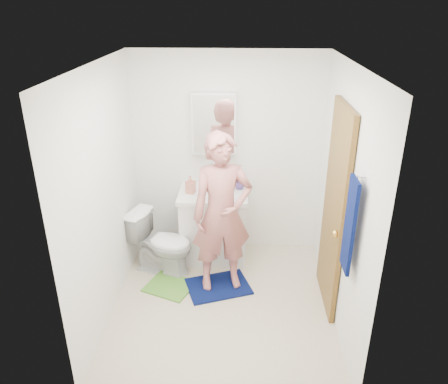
{
  "coord_description": "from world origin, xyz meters",
  "views": [
    {
      "loc": [
        0.17,
        -3.63,
        2.9
      ],
      "look_at": [
        0.0,
        0.25,
        1.15
      ],
      "focal_mm": 35.0,
      "sensor_mm": 36.0,
      "label": 1
    }
  ],
  "objects_px": {
    "towel": "(350,226)",
    "toothbrush_cup": "(240,185)",
    "man": "(222,214)",
    "toilet": "(162,243)",
    "vanity_cabinet": "(214,227)",
    "soap_dispenser": "(191,184)",
    "medicine_cabinet": "(214,123)"
  },
  "relations": [
    {
      "from": "toothbrush_cup",
      "to": "man",
      "type": "bearing_deg",
      "value": -103.54
    },
    {
      "from": "medicine_cabinet",
      "to": "toothbrush_cup",
      "type": "bearing_deg",
      "value": -20.08
    },
    {
      "from": "medicine_cabinet",
      "to": "man",
      "type": "distance_m",
      "value": 1.1
    },
    {
      "from": "vanity_cabinet",
      "to": "towel",
      "type": "bearing_deg",
      "value": -51.53
    },
    {
      "from": "man",
      "to": "toilet",
      "type": "bearing_deg",
      "value": 145.15
    },
    {
      "from": "soap_dispenser",
      "to": "toothbrush_cup",
      "type": "xyz_separation_m",
      "value": [
        0.56,
        0.14,
        -0.06
      ]
    },
    {
      "from": "medicine_cabinet",
      "to": "towel",
      "type": "relative_size",
      "value": 0.87
    },
    {
      "from": "medicine_cabinet",
      "to": "towel",
      "type": "bearing_deg",
      "value": -55.39
    },
    {
      "from": "towel",
      "to": "toothbrush_cup",
      "type": "bearing_deg",
      "value": 118.81
    },
    {
      "from": "toothbrush_cup",
      "to": "toilet",
      "type": "bearing_deg",
      "value": -152.84
    },
    {
      "from": "medicine_cabinet",
      "to": "vanity_cabinet",
      "type": "bearing_deg",
      "value": -90.0
    },
    {
      "from": "soap_dispenser",
      "to": "vanity_cabinet",
      "type": "bearing_deg",
      "value": 5.42
    },
    {
      "from": "toothbrush_cup",
      "to": "towel",
      "type": "bearing_deg",
      "value": -61.19
    },
    {
      "from": "medicine_cabinet",
      "to": "toothbrush_cup",
      "type": "distance_m",
      "value": 0.77
    },
    {
      "from": "toilet",
      "to": "man",
      "type": "relative_size",
      "value": 0.42
    },
    {
      "from": "toothbrush_cup",
      "to": "man",
      "type": "distance_m",
      "value": 0.73
    },
    {
      "from": "toilet",
      "to": "man",
      "type": "xyz_separation_m",
      "value": [
        0.69,
        -0.27,
        0.52
      ]
    },
    {
      "from": "vanity_cabinet",
      "to": "man",
      "type": "height_order",
      "value": "man"
    },
    {
      "from": "toilet",
      "to": "soap_dispenser",
      "type": "bearing_deg",
      "value": -26.85
    },
    {
      "from": "toilet",
      "to": "soap_dispenser",
      "type": "relative_size",
      "value": 3.49
    },
    {
      "from": "vanity_cabinet",
      "to": "medicine_cabinet",
      "type": "relative_size",
      "value": 1.14
    },
    {
      "from": "soap_dispenser",
      "to": "man",
      "type": "xyz_separation_m",
      "value": [
        0.38,
        -0.57,
        -0.08
      ]
    },
    {
      "from": "medicine_cabinet",
      "to": "soap_dispenser",
      "type": "height_order",
      "value": "medicine_cabinet"
    },
    {
      "from": "medicine_cabinet",
      "to": "towel",
      "type": "height_order",
      "value": "medicine_cabinet"
    },
    {
      "from": "vanity_cabinet",
      "to": "toilet",
      "type": "distance_m",
      "value": 0.65
    },
    {
      "from": "towel",
      "to": "toothbrush_cup",
      "type": "distance_m",
      "value": 1.86
    },
    {
      "from": "towel",
      "to": "soap_dispenser",
      "type": "distance_m",
      "value": 2.07
    },
    {
      "from": "vanity_cabinet",
      "to": "soap_dispenser",
      "type": "xyz_separation_m",
      "value": [
        -0.26,
        -0.02,
        0.55
      ]
    },
    {
      "from": "vanity_cabinet",
      "to": "towel",
      "type": "relative_size",
      "value": 1.0
    },
    {
      "from": "towel",
      "to": "soap_dispenser",
      "type": "relative_size",
      "value": 3.86
    },
    {
      "from": "man",
      "to": "soap_dispenser",
      "type": "bearing_deg",
      "value": 110.22
    },
    {
      "from": "soap_dispenser",
      "to": "man",
      "type": "height_order",
      "value": "man"
    }
  ]
}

